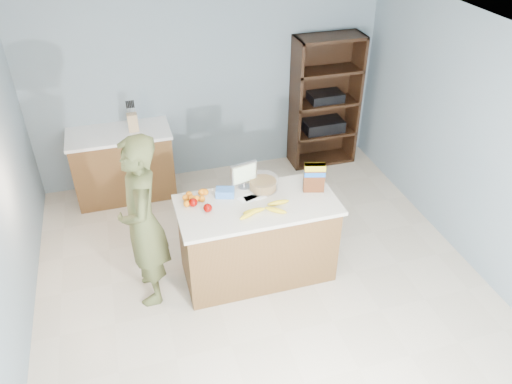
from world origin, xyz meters
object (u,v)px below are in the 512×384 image
object	(u,v)px
person	(143,223)
tv	(244,174)
shelving_unit	(323,103)
cereal_box	(314,176)
counter_peninsula	(257,242)

from	to	relation	value
person	tv	world-z (taller)	person
shelving_unit	person	size ratio (longest dim) A/B	1.02
shelving_unit	cereal_box	bearing A→B (deg)	-115.46
shelving_unit	person	world-z (taller)	shelving_unit
counter_peninsula	person	bearing A→B (deg)	178.70
person	counter_peninsula	bearing A→B (deg)	90.25
shelving_unit	tv	distance (m)	2.38
tv	shelving_unit	bearing A→B (deg)	47.49
shelving_unit	cereal_box	size ratio (longest dim) A/B	5.86
cereal_box	counter_peninsula	bearing A→B (deg)	-175.18
shelving_unit	person	distance (m)	3.33
shelving_unit	cereal_box	world-z (taller)	shelving_unit
person	cereal_box	xyz separation A→B (m)	(1.69, 0.03, 0.20)
counter_peninsula	shelving_unit	xyz separation A→B (m)	(1.55, 2.05, 0.45)
counter_peninsula	tv	world-z (taller)	tv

